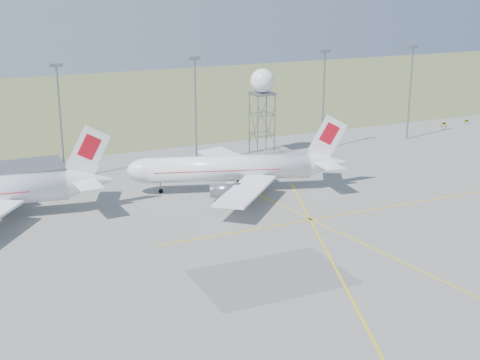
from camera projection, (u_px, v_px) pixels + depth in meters
name	position (u px, v px, depth m)	size (l,w,h in m)	color
grass_strip	(138.00, 99.00, 196.79)	(400.00, 120.00, 0.03)	#515F34
building_grey	(6.00, 179.00, 112.19)	(19.00, 10.00, 3.90)	gray
mast_a	(60.00, 113.00, 114.97)	(2.20, 0.50, 20.50)	gray
mast_b	(195.00, 102.00, 124.96)	(2.20, 0.50, 20.50)	gray
mast_c	(324.00, 92.00, 136.14)	(2.20, 0.50, 20.50)	gray
mast_d	(411.00, 85.00, 144.92)	(2.20, 0.50, 20.50)	gray
taxi_sign_near	(444.00, 124.00, 159.63)	(1.60, 0.17, 1.20)	black
taxi_sign_far	(466.00, 121.00, 162.42)	(1.60, 0.17, 1.20)	black
airliner_main	(233.00, 168.00, 111.47)	(36.23, 34.25, 12.57)	white
radar_tower	(262.00, 107.00, 133.10)	(4.77, 4.77, 17.28)	gray
fire_truck	(56.00, 182.00, 111.79)	(8.56, 4.09, 3.32)	gold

